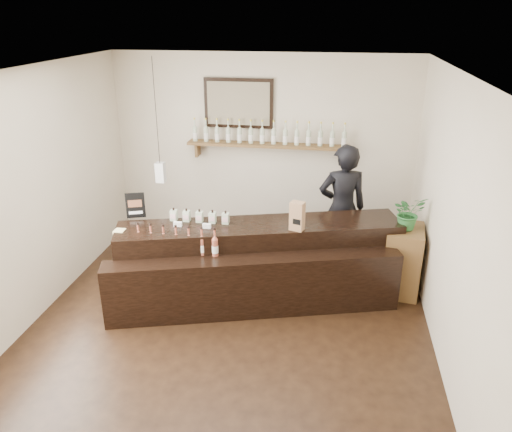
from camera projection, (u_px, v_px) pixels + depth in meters
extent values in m
plane|color=black|center=(230.00, 322.00, 5.77)|extent=(5.00, 5.00, 0.00)
plane|color=beige|center=(262.00, 149.00, 7.51)|extent=(4.50, 0.00, 4.50)
plane|color=beige|center=(139.00, 366.00, 2.95)|extent=(4.50, 0.00, 4.50)
plane|color=beige|center=(30.00, 198.00, 5.56)|extent=(0.00, 5.00, 5.00)
plane|color=beige|center=(451.00, 224.00, 4.90)|extent=(0.00, 5.00, 5.00)
plane|color=white|center=(224.00, 72.00, 4.69)|extent=(5.00, 5.00, 0.00)
cube|color=brown|center=(268.00, 145.00, 7.34)|extent=(2.40, 0.25, 0.04)
cube|color=brown|center=(198.00, 149.00, 7.57)|extent=(0.04, 0.20, 0.20)
cube|color=brown|center=(342.00, 156.00, 7.25)|extent=(0.04, 0.20, 0.20)
cube|color=black|center=(239.00, 103.00, 7.27)|extent=(1.02, 0.04, 0.72)
cube|color=#4E4332|center=(238.00, 104.00, 7.25)|extent=(0.92, 0.01, 0.62)
cube|color=white|center=(161.00, 172.00, 6.93)|extent=(0.12, 0.12, 0.28)
cylinder|color=black|center=(156.00, 111.00, 6.61)|extent=(0.01, 0.01, 1.41)
cylinder|color=beige|center=(195.00, 134.00, 7.45)|extent=(0.07, 0.07, 0.20)
cone|color=beige|center=(195.00, 126.00, 7.40)|extent=(0.07, 0.07, 0.05)
cylinder|color=beige|center=(194.00, 122.00, 7.38)|extent=(0.02, 0.02, 0.07)
cylinder|color=gold|center=(194.00, 118.00, 7.36)|extent=(0.03, 0.03, 0.02)
cylinder|color=white|center=(195.00, 135.00, 7.46)|extent=(0.07, 0.07, 0.09)
cylinder|color=beige|center=(206.00, 135.00, 7.42)|extent=(0.07, 0.07, 0.20)
cone|color=beige|center=(206.00, 126.00, 7.38)|extent=(0.07, 0.07, 0.05)
cylinder|color=beige|center=(206.00, 122.00, 7.35)|extent=(0.02, 0.02, 0.07)
cylinder|color=gold|center=(205.00, 119.00, 7.33)|extent=(0.03, 0.03, 0.02)
cylinder|color=white|center=(206.00, 136.00, 7.43)|extent=(0.07, 0.07, 0.09)
cylinder|color=beige|center=(217.00, 135.00, 7.40)|extent=(0.07, 0.07, 0.20)
cone|color=beige|center=(217.00, 126.00, 7.35)|extent=(0.07, 0.07, 0.05)
cylinder|color=beige|center=(217.00, 122.00, 7.33)|extent=(0.02, 0.02, 0.07)
cylinder|color=gold|center=(217.00, 119.00, 7.31)|extent=(0.03, 0.03, 0.02)
cylinder|color=white|center=(217.00, 136.00, 7.41)|extent=(0.07, 0.07, 0.09)
cylinder|color=beige|center=(228.00, 135.00, 7.38)|extent=(0.07, 0.07, 0.20)
cone|color=beige|center=(228.00, 127.00, 7.33)|extent=(0.07, 0.07, 0.05)
cylinder|color=beige|center=(228.00, 123.00, 7.30)|extent=(0.02, 0.02, 0.07)
cylinder|color=gold|center=(228.00, 120.00, 7.29)|extent=(0.03, 0.03, 0.02)
cylinder|color=white|center=(228.00, 137.00, 7.38)|extent=(0.07, 0.07, 0.09)
cylinder|color=beige|center=(240.00, 136.00, 7.35)|extent=(0.07, 0.07, 0.20)
cone|color=beige|center=(239.00, 127.00, 7.30)|extent=(0.07, 0.07, 0.05)
cylinder|color=beige|center=(239.00, 123.00, 7.28)|extent=(0.02, 0.02, 0.07)
cylinder|color=gold|center=(239.00, 120.00, 7.26)|extent=(0.03, 0.03, 0.02)
cylinder|color=white|center=(240.00, 137.00, 7.36)|extent=(0.07, 0.07, 0.09)
cylinder|color=beige|center=(251.00, 136.00, 7.33)|extent=(0.07, 0.07, 0.20)
cone|color=beige|center=(251.00, 128.00, 7.28)|extent=(0.07, 0.07, 0.05)
cylinder|color=beige|center=(251.00, 124.00, 7.25)|extent=(0.02, 0.02, 0.07)
cylinder|color=gold|center=(251.00, 120.00, 7.24)|extent=(0.03, 0.03, 0.02)
cylinder|color=white|center=(251.00, 138.00, 7.33)|extent=(0.07, 0.07, 0.09)
cylinder|color=beige|center=(262.00, 137.00, 7.30)|extent=(0.07, 0.07, 0.20)
cone|color=beige|center=(262.00, 128.00, 7.25)|extent=(0.07, 0.07, 0.05)
cylinder|color=beige|center=(262.00, 124.00, 7.23)|extent=(0.02, 0.02, 0.07)
cylinder|color=gold|center=(262.00, 121.00, 7.21)|extent=(0.03, 0.03, 0.02)
cylinder|color=white|center=(262.00, 138.00, 7.31)|extent=(0.07, 0.07, 0.09)
cylinder|color=beige|center=(274.00, 137.00, 7.28)|extent=(0.07, 0.07, 0.20)
cone|color=beige|center=(274.00, 128.00, 7.23)|extent=(0.07, 0.07, 0.05)
cylinder|color=beige|center=(274.00, 124.00, 7.20)|extent=(0.02, 0.02, 0.07)
cylinder|color=gold|center=(274.00, 121.00, 7.19)|extent=(0.03, 0.03, 0.02)
cylinder|color=white|center=(274.00, 138.00, 7.28)|extent=(0.07, 0.07, 0.09)
cylinder|color=beige|center=(285.00, 138.00, 7.25)|extent=(0.07, 0.07, 0.20)
cone|color=beige|center=(285.00, 129.00, 7.20)|extent=(0.07, 0.07, 0.05)
cylinder|color=beige|center=(285.00, 125.00, 7.18)|extent=(0.02, 0.02, 0.07)
cylinder|color=gold|center=(286.00, 122.00, 7.16)|extent=(0.03, 0.03, 0.02)
cylinder|color=white|center=(285.00, 139.00, 7.26)|extent=(0.07, 0.07, 0.09)
cylinder|color=beige|center=(297.00, 138.00, 7.23)|extent=(0.07, 0.07, 0.20)
cone|color=beige|center=(297.00, 129.00, 7.18)|extent=(0.07, 0.07, 0.05)
cylinder|color=beige|center=(297.00, 125.00, 7.16)|extent=(0.02, 0.02, 0.07)
cylinder|color=gold|center=(297.00, 122.00, 7.14)|extent=(0.03, 0.03, 0.02)
cylinder|color=white|center=(297.00, 139.00, 7.24)|extent=(0.07, 0.07, 0.09)
cylinder|color=beige|center=(308.00, 138.00, 7.20)|extent=(0.07, 0.07, 0.20)
cone|color=beige|center=(309.00, 130.00, 7.15)|extent=(0.07, 0.07, 0.05)
cylinder|color=beige|center=(309.00, 126.00, 7.13)|extent=(0.02, 0.02, 0.07)
cylinder|color=gold|center=(309.00, 122.00, 7.11)|extent=(0.03, 0.03, 0.02)
cylinder|color=white|center=(308.00, 140.00, 7.21)|extent=(0.07, 0.07, 0.09)
cylinder|color=beige|center=(320.00, 139.00, 7.18)|extent=(0.07, 0.07, 0.20)
cone|color=beige|center=(321.00, 130.00, 7.13)|extent=(0.07, 0.07, 0.05)
cylinder|color=beige|center=(321.00, 126.00, 7.11)|extent=(0.02, 0.02, 0.07)
cylinder|color=gold|center=(321.00, 123.00, 7.09)|extent=(0.03, 0.03, 0.02)
cylinder|color=white|center=(320.00, 140.00, 7.19)|extent=(0.07, 0.07, 0.09)
cylinder|color=beige|center=(332.00, 139.00, 7.15)|extent=(0.07, 0.07, 0.20)
cone|color=beige|center=(333.00, 131.00, 7.10)|extent=(0.07, 0.07, 0.05)
cylinder|color=beige|center=(333.00, 126.00, 7.08)|extent=(0.02, 0.02, 0.07)
cylinder|color=gold|center=(333.00, 123.00, 7.06)|extent=(0.03, 0.03, 0.02)
cylinder|color=white|center=(332.00, 141.00, 7.16)|extent=(0.07, 0.07, 0.09)
cylinder|color=beige|center=(344.00, 140.00, 7.13)|extent=(0.07, 0.07, 0.20)
cone|color=beige|center=(345.00, 131.00, 7.08)|extent=(0.07, 0.07, 0.05)
cylinder|color=beige|center=(345.00, 127.00, 7.06)|extent=(0.02, 0.02, 0.07)
cylinder|color=gold|center=(345.00, 123.00, 7.04)|extent=(0.03, 0.03, 0.02)
cylinder|color=white|center=(344.00, 141.00, 7.14)|extent=(0.07, 0.07, 0.09)
cube|color=black|center=(260.00, 259.00, 6.18)|extent=(3.47, 1.52, 0.96)
cube|color=black|center=(254.00, 286.00, 5.82)|extent=(3.39, 1.23, 0.73)
cube|color=white|center=(178.00, 224.00, 5.93)|extent=(0.10, 0.04, 0.05)
cube|color=white|center=(207.00, 226.00, 5.88)|extent=(0.10, 0.04, 0.05)
cube|color=#EBDA8F|center=(121.00, 244.00, 5.88)|extent=(0.12, 0.12, 0.12)
cube|color=#EBDA8F|center=(120.00, 235.00, 5.84)|extent=(0.12, 0.12, 0.12)
cube|color=beige|center=(174.00, 215.00, 6.08)|extent=(0.08, 0.08, 0.13)
cube|color=beige|center=(173.00, 217.00, 6.04)|extent=(0.07, 0.00, 0.06)
cylinder|color=black|center=(173.00, 209.00, 6.05)|extent=(0.02, 0.02, 0.03)
cube|color=beige|center=(187.00, 216.00, 6.06)|extent=(0.08, 0.08, 0.13)
cube|color=beige|center=(186.00, 217.00, 6.02)|extent=(0.07, 0.00, 0.06)
cylinder|color=black|center=(186.00, 210.00, 6.03)|extent=(0.02, 0.02, 0.03)
cube|color=beige|center=(200.00, 217.00, 6.04)|extent=(0.08, 0.08, 0.13)
cube|color=beige|center=(199.00, 218.00, 6.00)|extent=(0.07, 0.00, 0.06)
cylinder|color=black|center=(199.00, 211.00, 6.01)|extent=(0.02, 0.02, 0.03)
cube|color=beige|center=(213.00, 218.00, 6.01)|extent=(0.08, 0.08, 0.13)
cube|color=beige|center=(212.00, 219.00, 5.97)|extent=(0.07, 0.00, 0.06)
cylinder|color=black|center=(212.00, 211.00, 5.98)|extent=(0.02, 0.02, 0.03)
cube|color=beige|center=(226.00, 218.00, 5.99)|extent=(0.08, 0.08, 0.13)
cube|color=beige|center=(225.00, 220.00, 5.95)|extent=(0.07, 0.00, 0.06)
cylinder|color=black|center=(225.00, 212.00, 5.96)|extent=(0.02, 0.02, 0.03)
cylinder|color=#9D4A35|center=(139.00, 242.00, 5.83)|extent=(0.07, 0.07, 0.20)
cone|color=#9D4A35|center=(138.00, 232.00, 5.79)|extent=(0.07, 0.07, 0.05)
cylinder|color=#9D4A35|center=(138.00, 227.00, 5.76)|extent=(0.02, 0.02, 0.07)
cylinder|color=black|center=(138.00, 224.00, 5.74)|extent=(0.03, 0.03, 0.02)
cylinder|color=white|center=(140.00, 244.00, 5.84)|extent=(0.07, 0.07, 0.09)
cylinder|color=#9D4A35|center=(152.00, 243.00, 5.81)|extent=(0.07, 0.07, 0.20)
cone|color=#9D4A35|center=(151.00, 233.00, 5.76)|extent=(0.07, 0.07, 0.05)
cylinder|color=#9D4A35|center=(150.00, 228.00, 5.74)|extent=(0.02, 0.02, 0.07)
cylinder|color=black|center=(150.00, 225.00, 5.72)|extent=(0.03, 0.03, 0.02)
cylinder|color=white|center=(152.00, 245.00, 5.82)|extent=(0.07, 0.07, 0.09)
cylinder|color=#9D4A35|center=(164.00, 244.00, 5.79)|extent=(0.07, 0.07, 0.20)
cone|color=#9D4A35|center=(163.00, 234.00, 5.74)|extent=(0.07, 0.07, 0.05)
cylinder|color=#9D4A35|center=(163.00, 229.00, 5.72)|extent=(0.02, 0.02, 0.07)
cylinder|color=black|center=(163.00, 225.00, 5.70)|extent=(0.03, 0.03, 0.02)
cylinder|color=white|center=(164.00, 245.00, 5.80)|extent=(0.07, 0.07, 0.09)
cylinder|color=#9D4A35|center=(177.00, 245.00, 5.77)|extent=(0.07, 0.07, 0.20)
cone|color=#9D4A35|center=(176.00, 235.00, 5.72)|extent=(0.07, 0.07, 0.05)
cylinder|color=#9D4A35|center=(176.00, 230.00, 5.70)|extent=(0.02, 0.02, 0.07)
cylinder|color=black|center=(176.00, 226.00, 5.68)|extent=(0.03, 0.03, 0.02)
cylinder|color=white|center=(177.00, 246.00, 5.78)|extent=(0.07, 0.07, 0.09)
cylinder|color=#9D4A35|center=(189.00, 246.00, 5.75)|extent=(0.07, 0.07, 0.20)
cone|color=#9D4A35|center=(189.00, 236.00, 5.70)|extent=(0.07, 0.07, 0.05)
cylinder|color=#9D4A35|center=(189.00, 231.00, 5.67)|extent=(0.02, 0.02, 0.07)
cylinder|color=black|center=(188.00, 227.00, 5.66)|extent=(0.03, 0.03, 0.02)
cylinder|color=white|center=(190.00, 247.00, 5.75)|extent=(0.07, 0.07, 0.09)
cylinder|color=#9D4A35|center=(202.00, 247.00, 5.72)|extent=(0.07, 0.07, 0.20)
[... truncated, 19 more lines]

